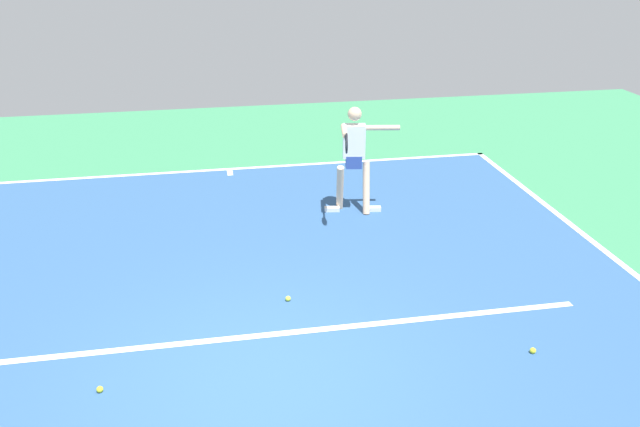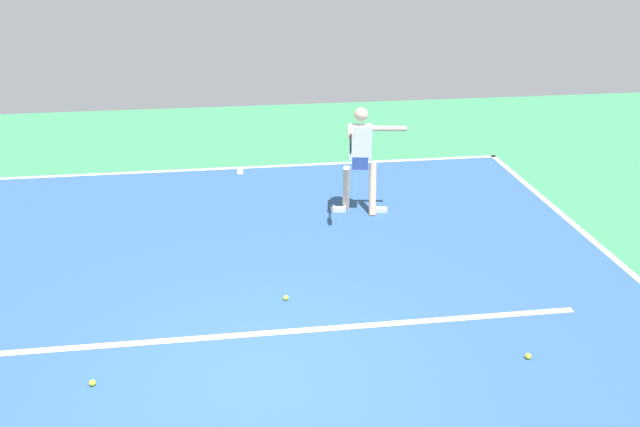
{
  "view_description": "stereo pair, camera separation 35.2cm",
  "coord_description": "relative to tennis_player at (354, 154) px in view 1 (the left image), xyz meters",
  "views": [
    {
      "loc": [
        0.5,
        5.58,
        4.25
      ],
      "look_at": [
        -0.92,
        -2.06,
        0.9
      ],
      "focal_mm": 37.8,
      "sensor_mm": 36.0,
      "label": 1
    },
    {
      "loc": [
        0.15,
        5.63,
        4.25
      ],
      "look_at": [
        -0.92,
        -2.06,
        0.9
      ],
      "focal_mm": 37.8,
      "sensor_mm": 36.0,
      "label": 2
    }
  ],
  "objects": [
    {
      "name": "tennis_ball_by_baseline",
      "position": [
        1.41,
        2.56,
        -0.94
      ],
      "size": [
        0.07,
        0.07,
        0.07
      ],
      "primitive_type": "sphere",
      "color": "#C6E53D",
      "rests_on": "ground_plane"
    },
    {
      "name": "court_surface",
      "position": [
        1.83,
        4.07,
        -0.98
      ],
      "size": [
        10.12,
        13.08,
        0.0
      ],
      "primitive_type": "cube",
      "color": "#2D5484",
      "rests_on": "ground_plane"
    },
    {
      "name": "court_line_service",
      "position": [
        1.83,
        3.25,
        -0.97
      ],
      "size": [
        7.59,
        0.1,
        0.01
      ],
      "primitive_type": "cube",
      "color": "white",
      "rests_on": "ground_plane"
    },
    {
      "name": "court_line_centre_mark",
      "position": [
        1.83,
        -2.21,
        -0.97
      ],
      "size": [
        0.1,
        0.3,
        0.01
      ],
      "primitive_type": "cube",
      "color": "white",
      "rests_on": "ground_plane"
    },
    {
      "name": "ground_plane",
      "position": [
        1.83,
        4.07,
        -0.98
      ],
      "size": [
        22.41,
        22.41,
        0.0
      ],
      "primitive_type": "plane",
      "color": "#388456"
    },
    {
      "name": "tennis_player",
      "position": [
        0.0,
        0.0,
        0.0
      ],
      "size": [
        1.15,
        1.2,
        1.72
      ],
      "rotation": [
        0.0,
        0.0,
        -0.16
      ],
      "color": "beige",
      "rests_on": "ground_plane"
    },
    {
      "name": "tennis_ball_centre_court",
      "position": [
        -1.02,
        4.12,
        -0.94
      ],
      "size": [
        0.07,
        0.07,
        0.07
      ],
      "primitive_type": "sphere",
      "color": "yellow",
      "rests_on": "ground_plane"
    },
    {
      "name": "court_line_baseline_near",
      "position": [
        1.83,
        -2.41,
        -0.97
      ],
      "size": [
        10.12,
        0.1,
        0.01
      ],
      "primitive_type": "cube",
      "color": "white",
      "rests_on": "ground_plane"
    },
    {
      "name": "tennis_ball_near_service_line",
      "position": [
        3.48,
        3.95,
        -0.94
      ],
      "size": [
        0.07,
        0.07,
        0.07
      ],
      "primitive_type": "sphere",
      "color": "yellow",
      "rests_on": "ground_plane"
    }
  ]
}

